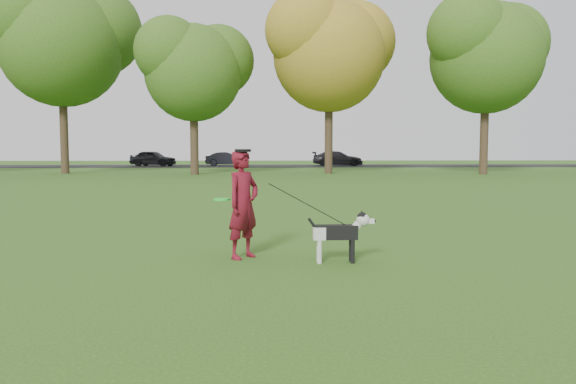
{
  "coord_description": "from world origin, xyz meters",
  "views": [
    {
      "loc": [
        0.09,
        -7.57,
        1.59
      ],
      "look_at": [
        0.42,
        0.44,
        0.95
      ],
      "focal_mm": 35.0,
      "sensor_mm": 36.0,
      "label": 1
    }
  ],
  "objects_px": {
    "man": "(243,204)",
    "dog": "(341,231)",
    "car_mid": "(227,159)",
    "car_left": "(153,158)",
    "car_right": "(338,158)"
  },
  "relations": [
    {
      "from": "car_mid",
      "to": "car_right",
      "type": "relative_size",
      "value": 0.82
    },
    {
      "from": "car_mid",
      "to": "man",
      "type": "bearing_deg",
      "value": -174.82
    },
    {
      "from": "man",
      "to": "car_left",
      "type": "bearing_deg",
      "value": 53.84
    },
    {
      "from": "car_mid",
      "to": "car_right",
      "type": "height_order",
      "value": "car_right"
    },
    {
      "from": "dog",
      "to": "car_right",
      "type": "relative_size",
      "value": 0.22
    },
    {
      "from": "man",
      "to": "car_right",
      "type": "xyz_separation_m",
      "value": [
        6.54,
        39.58,
        -0.13
      ]
    },
    {
      "from": "car_left",
      "to": "car_mid",
      "type": "distance_m",
      "value": 6.17
    },
    {
      "from": "man",
      "to": "dog",
      "type": "xyz_separation_m",
      "value": [
        1.35,
        -0.37,
        -0.34
      ]
    },
    {
      "from": "car_left",
      "to": "dog",
      "type": "bearing_deg",
      "value": -148.17
    },
    {
      "from": "dog",
      "to": "car_left",
      "type": "bearing_deg",
      "value": 104.58
    },
    {
      "from": "car_right",
      "to": "car_mid",
      "type": "bearing_deg",
      "value": 91.66
    },
    {
      "from": "car_left",
      "to": "car_mid",
      "type": "relative_size",
      "value": 1.09
    },
    {
      "from": "car_left",
      "to": "car_right",
      "type": "xyz_separation_m",
      "value": [
        15.58,
        0.0,
        -0.03
      ]
    },
    {
      "from": "man",
      "to": "car_mid",
      "type": "distance_m",
      "value": 39.68
    },
    {
      "from": "man",
      "to": "car_right",
      "type": "bearing_deg",
      "value": 31.6
    }
  ]
}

